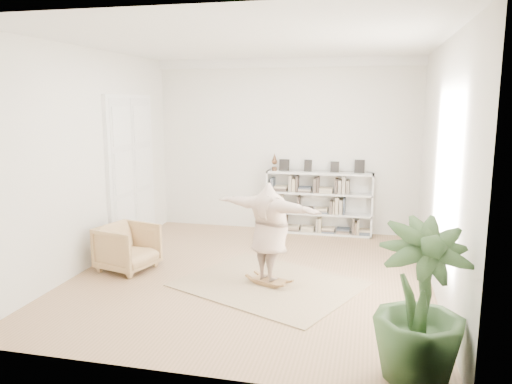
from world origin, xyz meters
TOP-DOWN VIEW (x-y plane):
  - floor at (0.00, 0.00)m, footprint 6.00×6.00m
  - room_shell at (0.00, 2.94)m, footprint 6.00×6.00m
  - doors at (-2.70, 1.30)m, footprint 0.09×1.78m
  - bookshelf at (0.74, 2.82)m, footprint 2.20×0.35m
  - armchair at (-2.06, -0.20)m, footprint 1.01×0.99m
  - rug at (0.34, -0.35)m, footprint 3.10×2.85m
  - rocker_board at (0.34, -0.35)m, footprint 0.57×0.47m
  - person at (0.34, -0.35)m, footprint 1.87×1.20m
  - houseplant at (2.30, -2.55)m, footprint 1.12×1.12m

SIDE VIEW (x-z plane):
  - floor at x=0.00m, z-range 0.00..0.00m
  - rug at x=0.34m, z-range 0.00..0.02m
  - rocker_board at x=0.34m, z-range 0.01..0.12m
  - armchair at x=-2.06m, z-range 0.00..0.76m
  - bookshelf at x=0.74m, z-range -0.18..1.46m
  - houseplant at x=2.30m, z-range 0.00..1.62m
  - person at x=0.34m, z-range 0.13..1.61m
  - doors at x=-2.70m, z-range -0.06..2.86m
  - room_shell at x=0.00m, z-range 0.51..6.51m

